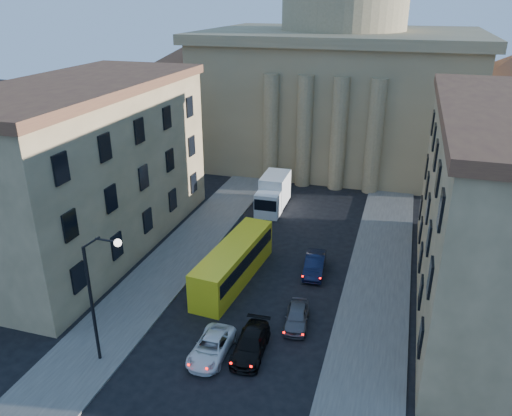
% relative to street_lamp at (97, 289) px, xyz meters
% --- Properties ---
extents(sidewalk_left, '(5.00, 60.00, 0.15)m').
position_rel_street_lamp_xyz_m(sidewalk_left, '(-1.53, 10.00, -5.21)').
color(sidewalk_left, '#514E4A').
rests_on(sidewalk_left, ground).
extents(sidewalk_right, '(5.00, 60.00, 0.15)m').
position_rel_street_lamp_xyz_m(sidewalk_right, '(15.47, 10.00, -5.21)').
color(sidewalk_right, '#514E4A').
rests_on(sidewalk_right, ground).
extents(church, '(68.02, 28.76, 36.60)m').
position_rel_street_lamp_xyz_m(church, '(6.97, 47.47, 6.59)').
color(church, '#7D6D4D').
rests_on(church, ground).
extents(building_left, '(11.60, 26.60, 14.70)m').
position_rel_street_lamp_xyz_m(building_left, '(-10.03, 14.00, 2.14)').
color(building_left, tan).
rests_on(building_left, ground).
extents(street_lamp, '(2.62, 0.44, 8.83)m').
position_rel_street_lamp_xyz_m(street_lamp, '(0.00, 0.00, 0.00)').
color(street_lamp, black).
rests_on(street_lamp, ground).
extents(car_left_mid, '(2.12, 4.54, 1.26)m').
position_rel_street_lamp_xyz_m(car_left_mid, '(6.00, 2.46, -4.66)').
color(car_left_mid, white).
rests_on(car_left_mid, ground).
extents(car_right_mid, '(2.13, 4.74, 1.35)m').
position_rel_street_lamp_xyz_m(car_right_mid, '(8.32, 3.44, -4.61)').
color(car_right_mid, black).
rests_on(car_right_mid, ground).
extents(car_right_far, '(2.02, 4.07, 1.33)m').
position_rel_street_lamp_xyz_m(car_right_far, '(10.47, 7.22, -4.62)').
color(car_right_far, '#535358').
rests_on(car_right_far, ground).
extents(car_right_distant, '(1.92, 4.59, 1.47)m').
position_rel_street_lamp_xyz_m(car_right_distant, '(10.32, 14.58, -4.55)').
color(car_right_distant, black).
rests_on(car_right_distant, ground).
extents(city_bus, '(3.38, 11.06, 3.07)m').
position_rel_street_lamp_xyz_m(city_bus, '(4.34, 11.58, -3.64)').
color(city_bus, yellow).
rests_on(city_bus, ground).
extents(box_truck, '(2.63, 6.42, 3.50)m').
position_rel_street_lamp_xyz_m(box_truck, '(3.47, 26.74, -3.63)').
color(box_truck, white).
rests_on(box_truck, ground).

